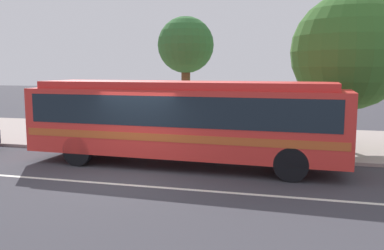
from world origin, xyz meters
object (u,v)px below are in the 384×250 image
at_px(street_tree_mid_block, 349,52).
at_px(pedestrian_standing_by_tree, 163,123).
at_px(pedestrian_waiting_near_sign, 188,127).
at_px(street_tree_near_stop, 186,47).
at_px(transit_bus, 184,117).
at_px(pedestrian_walking_along_curb, 348,131).

bearing_deg(street_tree_mid_block, pedestrian_standing_by_tree, -170.71).
height_order(pedestrian_waiting_near_sign, street_tree_near_stop, street_tree_near_stop).
bearing_deg(transit_bus, pedestrian_waiting_near_sign, 101.55).
distance_m(transit_bus, street_tree_mid_block, 6.76).
relative_size(pedestrian_standing_by_tree, street_tree_mid_block, 0.29).
height_order(transit_bus, pedestrian_waiting_near_sign, transit_bus).
relative_size(pedestrian_walking_along_curb, street_tree_mid_block, 0.29).
relative_size(pedestrian_waiting_near_sign, street_tree_near_stop, 0.30).
bearing_deg(pedestrian_walking_along_curb, pedestrian_waiting_near_sign, -178.87).
height_order(transit_bus, street_tree_near_stop, street_tree_near_stop).
distance_m(street_tree_near_stop, street_tree_mid_block, 6.71).
bearing_deg(pedestrian_waiting_near_sign, pedestrian_walking_along_curb, 1.13).
height_order(pedestrian_waiting_near_sign, pedestrian_walking_along_curb, pedestrian_walking_along_curb).
xyz_separation_m(pedestrian_waiting_near_sign, pedestrian_walking_along_curb, (5.66, 0.11, 0.05)).
relative_size(pedestrian_waiting_near_sign, pedestrian_walking_along_curb, 0.95).
relative_size(pedestrian_waiting_near_sign, street_tree_mid_block, 0.27).
height_order(pedestrian_walking_along_curb, street_tree_mid_block, street_tree_mid_block).
bearing_deg(pedestrian_waiting_near_sign, pedestrian_standing_by_tree, 154.78).
distance_m(pedestrian_waiting_near_sign, street_tree_mid_block, 6.60).
distance_m(pedestrian_walking_along_curb, pedestrian_standing_by_tree, 6.86).
xyz_separation_m(transit_bus, pedestrian_walking_along_curb, (5.30, 1.87, -0.52)).
bearing_deg(pedestrian_standing_by_tree, street_tree_near_stop, 81.95).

